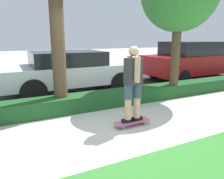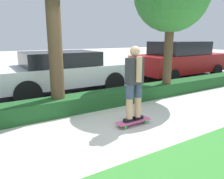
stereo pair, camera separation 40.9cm
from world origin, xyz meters
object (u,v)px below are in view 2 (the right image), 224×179
object	(u,v)px
parked_car_middle	(63,71)
parked_car_rear	(180,59)
skater_person	(134,82)
skateboard	(133,121)

from	to	relation	value
parked_car_middle	parked_car_rear	size ratio (longest dim) A/B	0.92
parked_car_middle	parked_car_rear	world-z (taller)	parked_car_rear
skater_person	parked_car_rear	distance (m)	6.33
parked_car_middle	parked_car_rear	xyz separation A→B (m)	(5.64, 0.13, 0.08)
parked_car_middle	skateboard	bearing A→B (deg)	-83.85
skater_person	parked_car_rear	world-z (taller)	skater_person
skateboard	parked_car_middle	size ratio (longest dim) A/B	0.18
skater_person	parked_car_middle	bearing A→B (deg)	95.63
skateboard	parked_car_middle	distance (m)	3.40
skater_person	parked_car_middle	size ratio (longest dim) A/B	0.36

